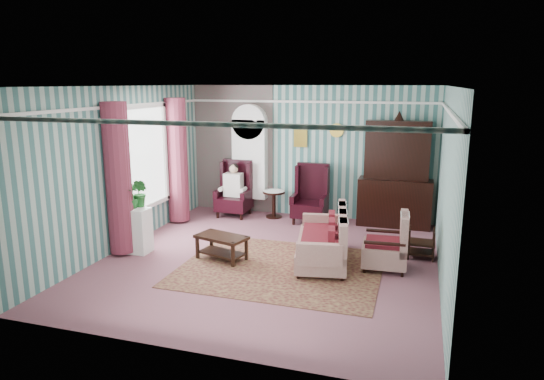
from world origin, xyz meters
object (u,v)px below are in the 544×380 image
(bookcase, at_px, (250,165))
(coffee_table, at_px, (222,248))
(dresser_hutch, at_px, (396,171))
(round_side_table, at_px, (274,204))
(sofa, at_px, (322,234))
(plant_stand, at_px, (134,230))
(floral_armchair, at_px, (385,242))
(wingback_left, at_px, (234,189))
(wingback_right, at_px, (310,194))
(seated_woman, at_px, (234,190))
(nest_table, at_px, (421,243))

(bookcase, height_order, coffee_table, bookcase)
(dresser_hutch, bearing_deg, round_side_table, -177.36)
(round_side_table, bearing_deg, bookcase, 159.73)
(coffee_table, bearing_deg, sofa, 13.90)
(plant_stand, bearing_deg, dresser_hutch, 35.08)
(bookcase, relative_size, round_side_table, 3.73)
(floral_armchair, bearing_deg, sofa, 86.75)
(wingback_left, xyz_separation_m, wingback_right, (1.75, 0.00, 0.00))
(bookcase, bearing_deg, round_side_table, -20.27)
(coffee_table, bearing_deg, wingback_right, 70.88)
(bookcase, relative_size, plant_stand, 2.80)
(seated_woman, xyz_separation_m, round_side_table, (0.90, 0.15, -0.29))
(plant_stand, distance_m, floral_armchair, 4.33)
(sofa, bearing_deg, wingback_left, 37.54)
(seated_woman, bearing_deg, wingback_right, 0.00)
(seated_woman, bearing_deg, bookcase, 57.34)
(nest_table, height_order, plant_stand, plant_stand)
(nest_table, relative_size, floral_armchair, 0.60)
(bookcase, bearing_deg, wingback_left, -122.66)
(bookcase, bearing_deg, dresser_hutch, -2.11)
(floral_armchair, bearing_deg, seated_woman, 54.02)
(round_side_table, distance_m, floral_armchair, 3.54)
(bookcase, height_order, round_side_table, bookcase)
(dresser_hutch, xyz_separation_m, wingback_right, (-1.75, -0.27, -0.55))
(round_side_table, height_order, coffee_table, round_side_table)
(wingback_right, distance_m, round_side_table, 0.92)
(wingback_left, bearing_deg, plant_stand, -106.22)
(seated_woman, relative_size, nest_table, 2.19)
(wingback_left, relative_size, nest_table, 2.31)
(wingback_left, distance_m, wingback_right, 1.75)
(wingback_right, height_order, plant_stand, wingback_right)
(plant_stand, distance_m, sofa, 3.31)
(wingback_right, xyz_separation_m, coffee_table, (-0.92, -2.66, -0.41))
(wingback_right, bearing_deg, round_side_table, 169.99)
(wingback_right, height_order, floral_armchair, wingback_right)
(round_side_table, xyz_separation_m, sofa, (1.57, -2.40, 0.19))
(wingback_left, relative_size, floral_armchair, 1.38)
(bookcase, distance_m, floral_armchair, 4.24)
(dresser_hutch, xyz_separation_m, coffee_table, (-2.67, -2.93, -0.97))
(bookcase, distance_m, plant_stand, 3.39)
(coffee_table, bearing_deg, plant_stand, -176.70)
(wingback_right, relative_size, sofa, 0.70)
(floral_armchair, bearing_deg, wingback_right, 34.63)
(nest_table, height_order, coffee_table, nest_table)
(wingback_right, xyz_separation_m, nest_table, (2.32, -1.55, -0.35))
(wingback_left, distance_m, nest_table, 4.37)
(wingback_right, bearing_deg, nest_table, -33.75)
(wingback_right, distance_m, floral_armchair, 2.86)
(dresser_hutch, distance_m, floral_armchair, 2.62)
(wingback_right, distance_m, plant_stand, 3.76)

